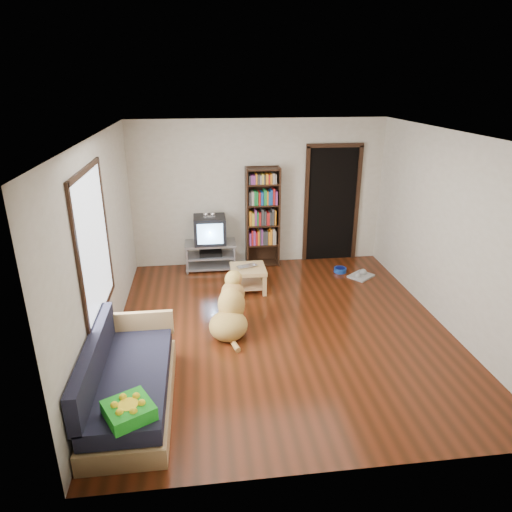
{
  "coord_description": "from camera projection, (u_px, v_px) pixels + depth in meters",
  "views": [
    {
      "loc": [
        -1.04,
        -5.43,
        3.21
      ],
      "look_at": [
        -0.3,
        0.47,
        0.9
      ],
      "focal_mm": 32.0,
      "sensor_mm": 36.0,
      "label": 1
    }
  ],
  "objects": [
    {
      "name": "grey_rag",
      "position": [
        361.0,
        276.0,
        7.93
      ],
      "size": [
        0.51,
        0.5,
        0.03
      ],
      "primitive_type": "cube",
      "rotation": [
        0.0,
        0.0,
        0.66
      ],
      "color": "#AAAAAA",
      "rests_on": "ground"
    },
    {
      "name": "window",
      "position": [
        94.0,
        245.0,
        5.04
      ],
      "size": [
        0.03,
        1.46,
        1.7
      ],
      "color": "white",
      "rests_on": "wall_left"
    },
    {
      "name": "green_cushion",
      "position": [
        129.0,
        410.0,
        4.02
      ],
      "size": [
        0.52,
        0.52,
        0.13
      ],
      "primitive_type": "cube",
      "rotation": [
        0.0,
        0.0,
        0.5
      ],
      "color": "green",
      "rests_on": "sofa"
    },
    {
      "name": "wall_right",
      "position": [
        449.0,
        232.0,
        6.1
      ],
      "size": [
        0.0,
        5.0,
        5.0
      ],
      "primitive_type": "plane",
      "rotation": [
        1.57,
        0.0,
        -1.57
      ],
      "color": "beige",
      "rests_on": "ground"
    },
    {
      "name": "crt_tv",
      "position": [
        210.0,
        229.0,
        8.04
      ],
      "size": [
        0.55,
        0.52,
        0.58
      ],
      "color": "black",
      "rests_on": "tv_stand"
    },
    {
      "name": "ground",
      "position": [
        282.0,
        328.0,
        6.31
      ],
      "size": [
        5.0,
        5.0,
        0.0
      ],
      "primitive_type": "plane",
      "color": "#501F0D",
      "rests_on": "ground"
    },
    {
      "name": "bookshelf",
      "position": [
        263.0,
        212.0,
        8.12
      ],
      "size": [
        0.6,
        0.3,
        1.8
      ],
      "color": "black",
      "rests_on": "ground"
    },
    {
      "name": "sofa",
      "position": [
        128.0,
        384.0,
        4.72
      ],
      "size": [
        0.8,
        1.8,
        0.8
      ],
      "color": "tan",
      "rests_on": "ground"
    },
    {
      "name": "coffee_table",
      "position": [
        248.0,
        274.0,
        7.34
      ],
      "size": [
        0.55,
        0.55,
        0.4
      ],
      "color": "#D2B86B",
      "rests_on": "ground"
    },
    {
      "name": "doorway",
      "position": [
        332.0,
        201.0,
        8.35
      ],
      "size": [
        1.03,
        0.05,
        2.19
      ],
      "color": "black",
      "rests_on": "wall_back"
    },
    {
      "name": "ceiling",
      "position": [
        286.0,
        135.0,
        5.37
      ],
      "size": [
        5.0,
        5.0,
        0.0
      ],
      "primitive_type": "plane",
      "rotation": [
        3.14,
        0.0,
        0.0
      ],
      "color": "white",
      "rests_on": "ground"
    },
    {
      "name": "dog",
      "position": [
        231.0,
        311.0,
        6.13
      ],
      "size": [
        0.66,
        1.01,
        0.83
      ],
      "color": "tan",
      "rests_on": "ground"
    },
    {
      "name": "tv_stand",
      "position": [
        211.0,
        255.0,
        8.19
      ],
      "size": [
        0.9,
        0.45,
        0.5
      ],
      "color": "#99999E",
      "rests_on": "ground"
    },
    {
      "name": "laptop",
      "position": [
        248.0,
        267.0,
        7.26
      ],
      "size": [
        0.39,
        0.32,
        0.03
      ],
      "primitive_type": "imported",
      "rotation": [
        0.0,
        0.0,
        0.36
      ],
      "color": "silver",
      "rests_on": "coffee_table"
    },
    {
      "name": "wall_back",
      "position": [
        259.0,
        194.0,
        8.15
      ],
      "size": [
        4.5,
        0.0,
        4.5
      ],
      "primitive_type": "plane",
      "rotation": [
        1.57,
        0.0,
        0.0
      ],
      "color": "beige",
      "rests_on": "ground"
    },
    {
      "name": "wall_left",
      "position": [
        103.0,
        246.0,
        5.58
      ],
      "size": [
        0.0,
        5.0,
        5.0
      ],
      "primitive_type": "plane",
      "rotation": [
        1.57,
        0.0,
        1.57
      ],
      "color": "beige",
      "rests_on": "ground"
    },
    {
      "name": "dog_bowl",
      "position": [
        340.0,
        270.0,
        8.11
      ],
      "size": [
        0.22,
        0.22,
        0.08
      ],
      "primitive_type": "cylinder",
      "color": "#163B97",
      "rests_on": "ground"
    },
    {
      "name": "wall_front",
      "position": [
        342.0,
        344.0,
        3.52
      ],
      "size": [
        4.5,
        0.0,
        4.5
      ],
      "primitive_type": "plane",
      "rotation": [
        -1.57,
        0.0,
        0.0
      ],
      "color": "beige",
      "rests_on": "ground"
    }
  ]
}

